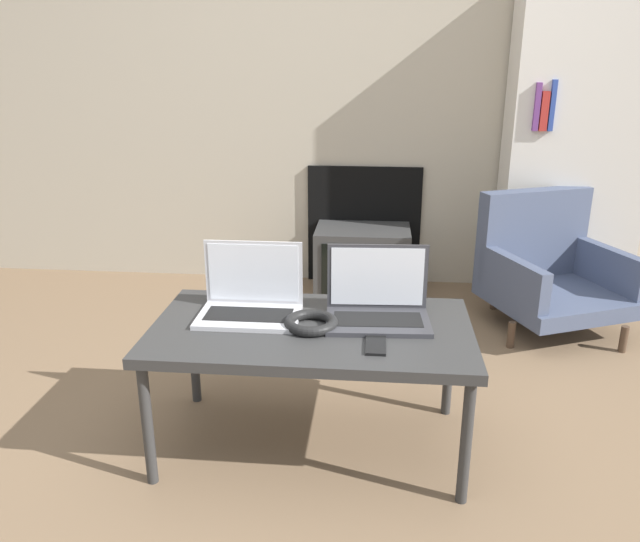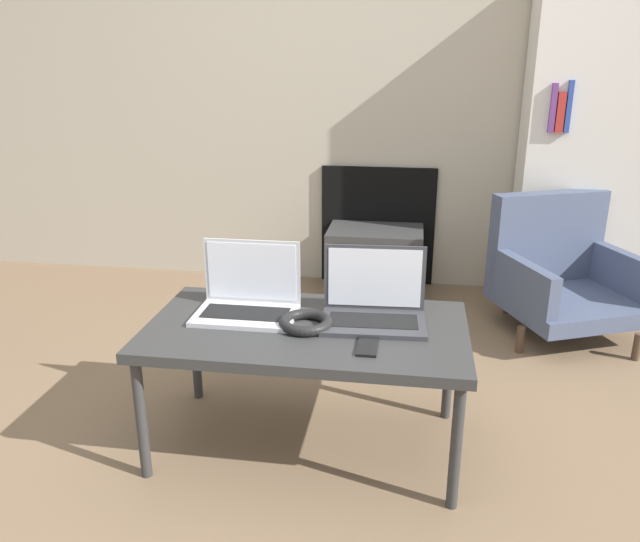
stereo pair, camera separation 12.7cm
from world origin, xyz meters
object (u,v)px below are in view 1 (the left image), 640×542
(headphones, at_px, (311,323))
(tv, at_px, (362,260))
(phone, at_px, (376,345))
(laptop_right, at_px, (378,304))
(armchair, at_px, (547,267))
(laptop_left, at_px, (251,299))

(headphones, bearing_deg, tv, 85.30)
(phone, distance_m, tv, 1.73)
(laptop_right, distance_m, armchair, 1.44)
(phone, xyz_separation_m, tv, (-0.09, 1.70, -0.28))
(headphones, relative_size, phone, 1.38)
(laptop_right, height_order, headphones, laptop_right)
(tv, bearing_deg, phone, -87.02)
(armchair, bearing_deg, headphones, -154.68)
(laptop_right, relative_size, headphones, 1.99)
(armchair, bearing_deg, laptop_left, -162.29)
(laptop_left, distance_m, tv, 1.56)
(laptop_right, distance_m, headphones, 0.24)
(laptop_right, height_order, armchair, laptop_right)
(tv, relative_size, armchair, 0.68)
(laptop_left, distance_m, headphones, 0.24)
(laptop_left, relative_size, laptop_right, 0.97)
(laptop_right, bearing_deg, tv, 90.30)
(laptop_left, relative_size, tv, 0.65)
(laptop_right, distance_m, tv, 1.52)
(laptop_right, xyz_separation_m, armchair, (0.86, 1.13, -0.22))
(laptop_right, xyz_separation_m, tv, (-0.09, 1.48, -0.33))
(laptop_right, bearing_deg, laptop_left, 176.76)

